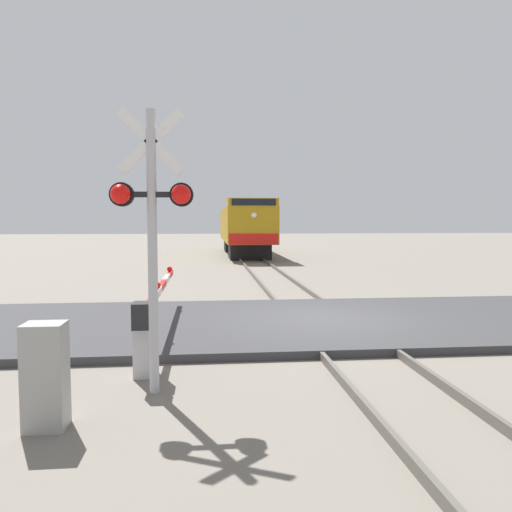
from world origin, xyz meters
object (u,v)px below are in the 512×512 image
Objects in this scene: locomotive at (245,227)px; utility_cabinet at (45,376)px; crossing_gate at (152,316)px; crossing_signal at (152,217)px.

locomotive is 11.33× the size of utility_cabinet.
crossing_gate is 5.15× the size of utility_cabinet.
crossing_gate is (-3.78, -27.04, -1.19)m from locomotive.
crossing_signal is at bearing -97.03° from locomotive.
crossing_signal is (-3.56, -28.81, 0.57)m from locomotive.
crossing_signal reaches higher than locomotive.
crossing_signal is 0.62× the size of crossing_gate.
locomotive is 27.32m from crossing_gate.
locomotive reaches higher than utility_cabinet.
utility_cabinet is (-4.73, -29.93, -1.34)m from locomotive.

